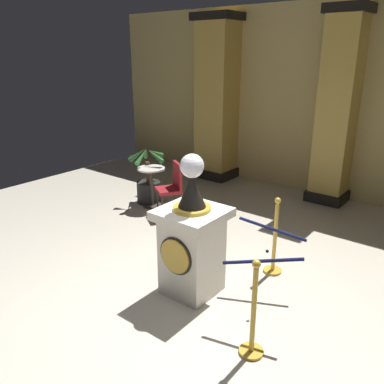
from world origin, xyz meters
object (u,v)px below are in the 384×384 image
at_px(pedestal_clock, 192,241).
at_px(cafe_chair_red, 172,185).
at_px(potted_palm_left, 148,185).
at_px(stanchion_near, 253,322).
at_px(stanchion_far, 274,247).
at_px(cafe_table, 152,182).

height_order(pedestal_clock, cafe_chair_red, pedestal_clock).
xyz_separation_m(potted_palm_left, cafe_chair_red, (0.79, -0.21, 0.23)).
distance_m(stanchion_near, cafe_chair_red, 3.56).
bearing_deg(stanchion_near, pedestal_clock, 156.81).
bearing_deg(stanchion_far, cafe_chair_red, 164.35).
bearing_deg(cafe_table, cafe_chair_red, -8.32).
xyz_separation_m(pedestal_clock, cafe_chair_red, (-1.74, 1.66, -0.10)).
xyz_separation_m(stanchion_near, potted_palm_left, (-3.64, 2.34, -0.01)).
distance_m(stanchion_near, potted_palm_left, 4.33).
height_order(pedestal_clock, cafe_table, pedestal_clock).
relative_size(stanchion_far, potted_palm_left, 0.93).
bearing_deg(stanchion_near, potted_palm_left, 147.29).
relative_size(stanchion_far, cafe_chair_red, 1.09).
xyz_separation_m(pedestal_clock, cafe_table, (-2.33, 1.74, -0.20)).
bearing_deg(pedestal_clock, stanchion_near, -23.19).
relative_size(cafe_table, cafe_chair_red, 0.78).
distance_m(stanchion_far, cafe_chair_red, 2.40).
bearing_deg(potted_palm_left, stanchion_far, -15.39).
height_order(stanchion_near, cafe_chair_red, stanchion_near).
height_order(stanchion_far, potted_palm_left, potted_palm_left).
relative_size(potted_palm_left, cafe_table, 1.49).
distance_m(potted_palm_left, cafe_table, 0.27).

